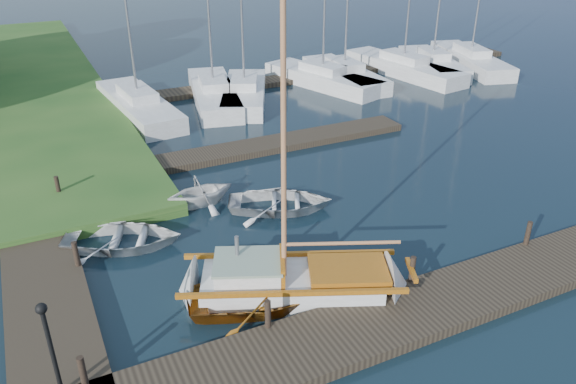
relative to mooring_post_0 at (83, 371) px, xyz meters
name	(u,v)px	position (x,y,z in m)	size (l,w,h in m)	color
ground	(288,222)	(7.50, 5.00, -0.70)	(160.00, 160.00, 0.00)	black
near_dock	(387,320)	(7.50, -1.00, -0.55)	(18.00, 2.20, 0.30)	black
left_dock	(38,245)	(-0.50, 7.00, -0.55)	(2.20, 18.00, 0.30)	black
far_dock	(265,146)	(9.50, 11.50, -0.55)	(14.00, 1.60, 0.30)	black
pontoon	(319,75)	(17.50, 21.00, -0.55)	(30.00, 1.60, 0.30)	black
mooring_post_0	(83,371)	(0.00, 0.00, 0.00)	(0.16, 0.16, 0.80)	black
mooring_post_1	(268,314)	(4.50, 0.00, 0.00)	(0.16, 0.16, 0.80)	black
mooring_post_2	(412,269)	(9.00, 0.00, 0.00)	(0.16, 0.16, 0.80)	black
mooring_post_3	(528,233)	(13.50, 0.00, 0.00)	(0.16, 0.16, 0.80)	black
mooring_post_4	(76,254)	(0.50, 5.00, 0.00)	(0.16, 0.16, 0.80)	black
mooring_post_5	(58,186)	(0.50, 10.00, 0.00)	(0.16, 0.16, 0.80)	black
lamp_post	(48,337)	(-0.50, 0.00, 1.17)	(0.24, 0.24, 2.44)	black
sailboat	(297,284)	(5.95, 1.22, -0.36)	(7.34, 4.67, 9.83)	silver
dinghy	(266,289)	(5.02, 1.27, -0.25)	(3.13, 4.38, 0.91)	#83420C
tender_a	(122,236)	(2.00, 5.99, -0.31)	(2.69, 3.77, 0.78)	silver
tender_b	(200,189)	(5.17, 7.59, -0.05)	(2.15, 2.49, 1.31)	silver
tender_c	(280,200)	(7.67, 5.98, -0.31)	(2.68, 3.76, 0.78)	silver
marina_boat_0	(138,104)	(5.42, 18.88, -0.14)	(3.00, 8.73, 9.98)	silver
marina_boat_1	(214,92)	(9.71, 19.14, -0.13)	(3.98, 8.69, 11.01)	silver
marina_boat_2	(245,92)	(11.28, 18.38, -0.13)	(5.08, 7.61, 10.65)	silver
marina_boat_3	(323,77)	(16.75, 19.15, -0.11)	(4.61, 8.41, 13.05)	silver
marina_boat_4	(344,73)	(18.39, 19.31, -0.13)	(2.48, 7.77, 10.40)	silver
marina_boat_5	(403,66)	(22.83, 19.19, -0.13)	(3.56, 9.38, 11.22)	silver
marina_boat_6	(433,62)	(25.18, 19.14, -0.13)	(4.26, 7.81, 10.11)	silver
marina_boat_7	(471,59)	(28.21, 18.83, -0.13)	(4.58, 9.03, 10.92)	silver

